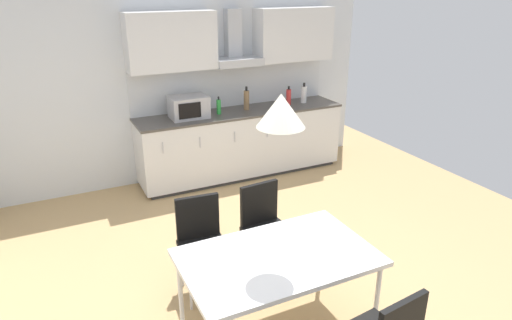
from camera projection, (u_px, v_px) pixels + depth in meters
ground_plane at (272, 303)px, 3.94m from camera, size 7.30×8.96×0.02m
wall_back at (165, 83)px, 5.98m from camera, size 5.84×0.10×2.66m
kitchen_counter at (242, 143)px, 6.38m from camera, size 2.88×0.65×0.93m
backsplash_tile at (232, 86)px, 6.35m from camera, size 2.86×0.02×0.58m
upper_wall_cabinets at (236, 39)px, 5.98m from camera, size 2.86×0.40×0.71m
microwave at (189, 107)px, 5.85m from camera, size 0.48×0.35×0.28m
bottle_brown at (247, 100)px, 6.22m from camera, size 0.08×0.08×0.32m
bottle_red at (289, 97)px, 6.48m from camera, size 0.07×0.07×0.27m
bottle_green at (219, 107)px, 6.03m from camera, size 0.06×0.06×0.24m
bottle_white at (304, 94)px, 6.57m from camera, size 0.08×0.08×0.29m
dining_table at (278, 261)px, 3.32m from camera, size 1.40×0.87×0.73m
chair_far_left at (201, 236)px, 3.93m from camera, size 0.43×0.43×0.87m
chair_far_right at (265, 221)px, 4.18m from camera, size 0.43×0.43×0.87m
pendant_lamp at (281, 111)px, 2.90m from camera, size 0.32×0.32×0.22m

